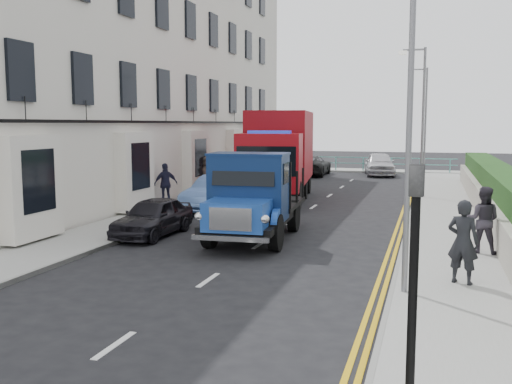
{
  "coord_description": "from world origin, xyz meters",
  "views": [
    {
      "loc": [
        4.74,
        -13.69,
        3.52
      ],
      "look_at": [
        -0.47,
        3.21,
        1.4
      ],
      "focal_mm": 40.0,
      "sensor_mm": 36.0,
      "label": 1
    }
  ],
  "objects_px": {
    "parked_car_front": "(153,217)",
    "pedestrian_east_near": "(463,242)",
    "lamp_mid": "(420,113)",
    "lamp_far": "(424,116)",
    "lamp_near": "(404,99)",
    "red_lorry": "(279,153)",
    "bedford_lorry": "(250,202)"
  },
  "relations": [
    {
      "from": "parked_car_front",
      "to": "pedestrian_east_near",
      "type": "relative_size",
      "value": 1.97
    },
    {
      "from": "lamp_mid",
      "to": "parked_car_front",
      "type": "relative_size",
      "value": 1.96
    },
    {
      "from": "lamp_far",
      "to": "lamp_near",
      "type": "bearing_deg",
      "value": -90.0
    },
    {
      "from": "red_lorry",
      "to": "lamp_far",
      "type": "bearing_deg",
      "value": 54.71
    },
    {
      "from": "lamp_far",
      "to": "parked_car_front",
      "type": "bearing_deg",
      "value": -109.73
    },
    {
      "from": "lamp_mid",
      "to": "lamp_far",
      "type": "distance_m",
      "value": 10.0
    },
    {
      "from": "bedford_lorry",
      "to": "lamp_near",
      "type": "bearing_deg",
      "value": -46.78
    },
    {
      "from": "lamp_mid",
      "to": "lamp_far",
      "type": "bearing_deg",
      "value": 90.0
    },
    {
      "from": "red_lorry",
      "to": "lamp_mid",
      "type": "bearing_deg",
      "value": 10.02
    },
    {
      "from": "parked_car_front",
      "to": "bedford_lorry",
      "type": "bearing_deg",
      "value": -0.98
    },
    {
      "from": "lamp_near",
      "to": "lamp_mid",
      "type": "relative_size",
      "value": 1.0
    },
    {
      "from": "lamp_mid",
      "to": "pedestrian_east_near",
      "type": "bearing_deg",
      "value": -85.17
    },
    {
      "from": "parked_car_front",
      "to": "pedestrian_east_near",
      "type": "bearing_deg",
      "value": -18.84
    },
    {
      "from": "lamp_far",
      "to": "bedford_lorry",
      "type": "relative_size",
      "value": 1.22
    },
    {
      "from": "lamp_near",
      "to": "lamp_mid",
      "type": "xyz_separation_m",
      "value": [
        0.0,
        16.0,
        0.0
      ]
    },
    {
      "from": "lamp_near",
      "to": "parked_car_front",
      "type": "relative_size",
      "value": 1.96
    },
    {
      "from": "bedford_lorry",
      "to": "parked_car_front",
      "type": "xyz_separation_m",
      "value": [
        -3.27,
        0.13,
        -0.61
      ]
    },
    {
      "from": "red_lorry",
      "to": "parked_car_front",
      "type": "height_order",
      "value": "red_lorry"
    },
    {
      "from": "red_lorry",
      "to": "bedford_lorry",
      "type": "bearing_deg",
      "value": -87.82
    },
    {
      "from": "red_lorry",
      "to": "pedestrian_east_near",
      "type": "bearing_deg",
      "value": -67.82
    },
    {
      "from": "lamp_far",
      "to": "parked_car_front",
      "type": "xyz_separation_m",
      "value": [
        -7.78,
        -21.69,
        -3.39
      ]
    },
    {
      "from": "lamp_far",
      "to": "red_lorry",
      "type": "bearing_deg",
      "value": -117.46
    },
    {
      "from": "lamp_mid",
      "to": "bedford_lorry",
      "type": "distance_m",
      "value": 12.95
    },
    {
      "from": "parked_car_front",
      "to": "lamp_far",
      "type": "bearing_deg",
      "value": 71.59
    },
    {
      "from": "lamp_near",
      "to": "red_lorry",
      "type": "xyz_separation_m",
      "value": [
        -6.24,
        13.99,
        -1.82
      ]
    },
    {
      "from": "lamp_mid",
      "to": "bedford_lorry",
      "type": "height_order",
      "value": "lamp_mid"
    },
    {
      "from": "lamp_near",
      "to": "lamp_mid",
      "type": "distance_m",
      "value": 16.0
    },
    {
      "from": "lamp_far",
      "to": "red_lorry",
      "type": "relative_size",
      "value": 0.86
    },
    {
      "from": "lamp_far",
      "to": "pedestrian_east_near",
      "type": "height_order",
      "value": "lamp_far"
    },
    {
      "from": "red_lorry",
      "to": "parked_car_front",
      "type": "bearing_deg",
      "value": -106.85
    },
    {
      "from": "red_lorry",
      "to": "pedestrian_east_near",
      "type": "relative_size",
      "value": 4.47
    },
    {
      "from": "lamp_near",
      "to": "pedestrian_east_near",
      "type": "bearing_deg",
      "value": 37.96
    }
  ]
}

